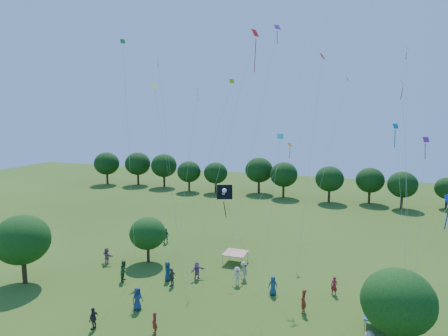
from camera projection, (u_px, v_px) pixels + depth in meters
near_tree_west at (22, 240)px, 35.05m from camera, size 4.84×4.84×6.22m
near_tree_north at (148, 233)px, 40.19m from camera, size 3.64×3.64×4.65m
near_tree_east at (398, 302)px, 24.32m from camera, size 4.47×4.47×5.74m
treeline at (295, 175)px, 70.04m from camera, size 88.01×8.77×6.77m
tent_red_stripe at (235, 253)px, 40.19m from camera, size 2.20×2.20×1.10m
tent_blue at (380, 315)px, 28.01m from camera, size 2.20×2.20×1.10m
crowd_person_0 at (168, 271)px, 36.05m from camera, size 0.70×0.97×1.78m
crowd_person_1 at (334, 286)px, 33.26m from camera, size 0.67×0.52×1.57m
crowd_person_2 at (166, 236)px, 46.27m from camera, size 0.97×0.72×1.76m
crowd_person_3 at (237, 276)px, 35.29m from camera, size 1.14×0.89×1.59m
crowd_person_4 at (94, 318)px, 28.03m from camera, size 0.43×0.94×1.59m
crowd_person_5 at (107, 256)px, 40.06m from camera, size 1.64×1.03×1.66m
crowd_person_6 at (273, 286)px, 33.26m from camera, size 0.90×0.71×1.61m
crowd_person_7 at (303, 301)px, 30.28m from camera, size 0.50×0.73×1.87m
crowd_person_10 at (172, 277)px, 34.91m from camera, size 0.56×1.00×1.62m
crowd_person_11 at (197, 270)px, 36.41m from camera, size 1.27×1.57×1.62m
crowd_person_12 at (137, 299)px, 30.73m from camera, size 0.81×1.01×1.81m
crowd_person_13 at (155, 323)px, 27.43m from camera, size 0.68×0.66×1.55m
crowd_person_14 at (124, 271)px, 36.01m from camera, size 0.75×1.04×1.90m
crowd_person_15 at (244, 271)px, 36.34m from camera, size 1.14×1.07×1.66m
pirate_kite at (225, 194)px, 27.92m from camera, size 3.05×2.66×8.79m
red_high_kite at (246, 74)px, 35.32m from camera, size 2.83×10.33×21.29m
small_kite_0 at (317, 104)px, 35.61m from camera, size 1.07×6.66×19.14m
small_kite_1 at (406, 105)px, 33.63m from camera, size 0.47×11.16×19.69m
small_kite_2 at (159, 117)px, 42.88m from camera, size 2.86×0.69×16.79m
small_kite_3 at (334, 131)px, 38.50m from camera, size 2.92×11.53×17.43m
small_kite_4 at (439, 221)px, 21.42m from camera, size 2.54×4.90×9.66m
small_kite_5 at (267, 77)px, 39.82m from camera, size 3.19×7.03×22.58m
small_kite_6 at (192, 134)px, 41.27m from camera, size 3.11×1.23×16.31m
small_kite_7 at (277, 163)px, 35.58m from camera, size 1.13×2.80×11.91m
small_kite_8 at (405, 141)px, 28.56m from camera, size 1.50×2.95×16.13m
small_kite_9 at (277, 168)px, 41.70m from camera, size 4.67×8.06×10.56m
small_kite_10 at (218, 125)px, 43.06m from camera, size 5.11×2.79×17.33m
small_kite_11 at (127, 114)px, 36.00m from camera, size 1.28×1.01×20.27m
small_kite_12 at (398, 169)px, 29.31m from camera, size 1.67×3.27×13.02m
small_kite_13 at (423, 177)px, 29.59m from camera, size 0.90×4.75×12.00m
small_kite_14 at (164, 111)px, 41.36m from camera, size 1.32×1.55×19.75m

